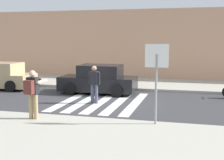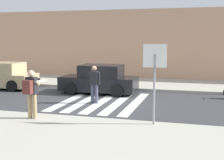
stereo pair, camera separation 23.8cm
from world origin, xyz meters
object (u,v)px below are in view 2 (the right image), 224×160
parked_car_black (99,80)px  photographer_with_backpack (31,90)px  pedestrian_crossing (94,82)px  parked_car_tan (2,76)px  stop_sign (155,66)px

parked_car_black → photographer_with_backpack: bearing=-94.4°
photographer_with_backpack → parked_car_black: size_ratio=0.42×
pedestrian_crossing → parked_car_black: size_ratio=0.42×
pedestrian_crossing → parked_car_black: pedestrian_crossing is taller
photographer_with_backpack → pedestrian_crossing: (1.07, 3.70, -0.19)m
parked_car_tan → photographer_with_backpack: bearing=-48.2°
stop_sign → parked_car_black: bearing=123.1°
photographer_with_backpack → parked_car_tan: (-5.61, 6.27, -0.44)m
stop_sign → photographer_with_backpack: size_ratio=1.53×
photographer_with_backpack → parked_car_tan: size_ratio=0.42×
parked_car_tan → parked_car_black: same height
photographer_with_backpack → pedestrian_crossing: 3.85m
parked_car_black → pedestrian_crossing: bearing=-77.0°
parked_car_tan → parked_car_black: 6.09m
pedestrian_crossing → parked_car_tan: (-6.68, 2.57, -0.25)m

